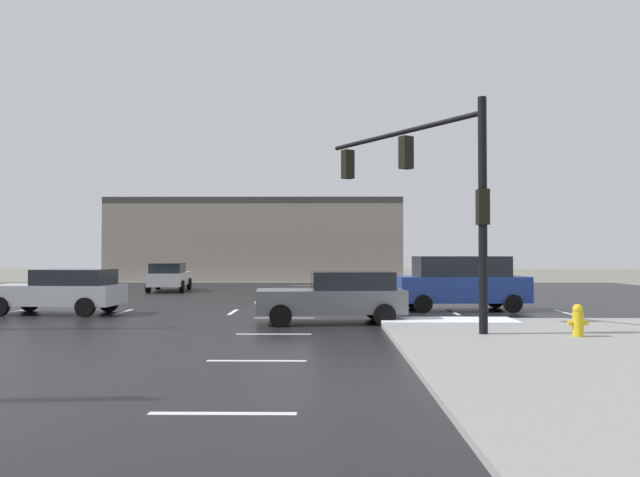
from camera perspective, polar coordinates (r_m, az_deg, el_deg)
ground_plane at (r=22.41m, az=-3.00°, el=-6.92°), size 120.00×120.00×0.00m
road_asphalt at (r=22.41m, az=-3.00°, el=-6.89°), size 44.00×44.00×0.02m
snow_strip_curbside at (r=18.72m, az=11.79°, el=-7.48°), size 4.00×1.60×0.06m
lane_markings at (r=20.99m, az=0.07°, el=-7.24°), size 36.15×36.15×0.01m
traffic_signal_mast at (r=17.37m, az=10.36°, el=5.37°), size 3.81×5.51×6.00m
fire_hydrant at (r=16.31m, az=22.88°, el=-7.02°), size 0.48×0.26×0.79m
strip_building_background at (r=50.01m, az=-5.80°, el=-0.16°), size 22.62×8.00×6.38m
suv_blue at (r=23.63m, az=12.96°, el=-3.95°), size 4.91×2.36×2.03m
sedan_silver at (r=23.51m, az=-22.97°, el=-4.47°), size 4.66×2.35×1.58m
sedan_white at (r=35.53m, az=-13.87°, el=-3.43°), size 2.37×4.66×1.58m
sedan_grey at (r=18.93m, az=1.49°, el=-5.36°), size 4.65×2.32×1.58m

